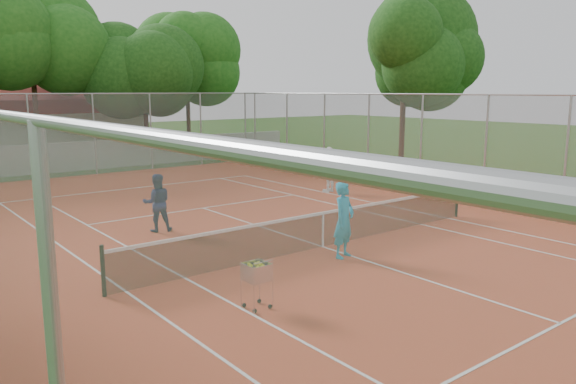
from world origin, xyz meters
TOP-DOWN VIEW (x-y plane):
  - ground at (0.00, 0.00)m, footprint 120.00×120.00m
  - court_pad at (0.00, 0.00)m, footprint 18.00×34.00m
  - court_lines at (0.00, 0.00)m, footprint 10.98×23.78m
  - tennis_net at (0.00, 0.00)m, footprint 11.88×0.10m
  - perimeter_fence at (0.00, 0.00)m, footprint 18.00×34.00m
  - boundary_wall at (0.00, 19.00)m, footprint 26.00×0.30m
  - tropical_trees at (0.00, 22.00)m, footprint 29.00×19.00m
  - player_near at (-0.21, -1.01)m, footprint 0.80×0.64m
  - player_far_left at (-2.70, 4.32)m, footprint 1.00×0.89m
  - player_far_right at (5.75, 6.03)m, footprint 1.15×0.61m
  - ball_hopper at (-3.87, -2.44)m, footprint 0.60×0.60m

SIDE VIEW (x-z plane):
  - ground at x=0.00m, z-range 0.00..0.00m
  - court_pad at x=0.00m, z-range 0.00..0.02m
  - court_lines at x=0.00m, z-range 0.02..0.03m
  - tennis_net at x=0.00m, z-range 0.02..1.00m
  - ball_hopper at x=-3.87m, z-range 0.02..1.01m
  - boundary_wall at x=0.00m, z-range 0.00..1.50m
  - player_far_left at x=-2.70m, z-range 0.02..1.74m
  - player_far_right at x=5.75m, z-range 0.02..1.88m
  - player_near at x=-0.21m, z-range 0.02..1.93m
  - perimeter_fence at x=0.00m, z-range 0.00..4.00m
  - tropical_trees at x=0.00m, z-range 0.00..10.00m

